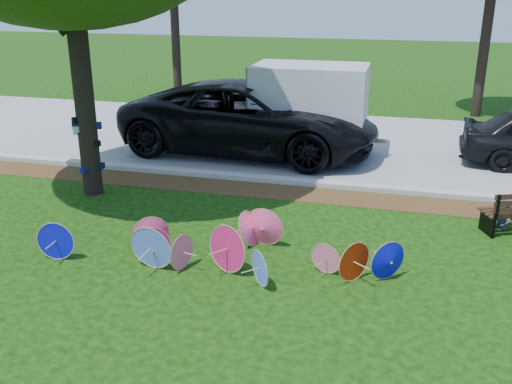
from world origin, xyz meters
TOP-DOWN VIEW (x-y plane):
  - ground at (0.00, 0.00)m, footprint 90.00×90.00m
  - mulch_strip at (0.00, 4.50)m, footprint 90.00×1.00m
  - curb at (0.00, 5.20)m, footprint 90.00×0.30m
  - street at (0.00, 9.35)m, footprint 90.00×8.00m
  - parasol_pile at (0.25, 0.71)m, footprint 6.33×2.10m
  - black_van at (-1.15, 7.62)m, footprint 7.38×3.73m
  - cargo_trailer at (0.47, 8.09)m, footprint 3.13×2.00m
  - person_left at (5.13, 3.63)m, footprint 0.46×0.36m

SIDE VIEW (x-z plane):
  - ground at x=0.00m, z-range 0.00..0.00m
  - mulch_strip at x=0.00m, z-range 0.00..0.01m
  - street at x=0.00m, z-range 0.00..0.01m
  - curb at x=0.00m, z-range 0.00..0.12m
  - parasol_pile at x=0.25m, z-range -0.06..0.77m
  - person_left at x=5.13m, z-range 0.00..1.11m
  - black_van at x=-1.15m, z-range 0.00..2.00m
  - cargo_trailer at x=0.47m, z-range 0.00..2.78m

